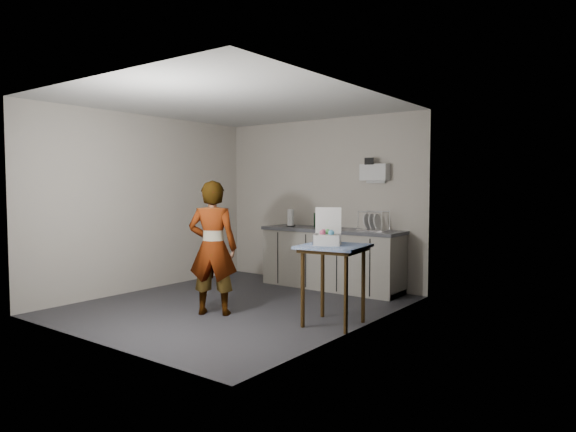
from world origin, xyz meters
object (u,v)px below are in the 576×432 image
Objects in this scene: soap_bottle at (319,219)px; dish_rack at (373,226)px; side_table at (334,255)px; paper_towel at (291,218)px; soda_can at (329,224)px; dark_bottle at (316,220)px; standing_man at (213,248)px; bakery_box at (327,237)px; kitchen_counter at (331,260)px.

dish_rack is (0.88, 0.08, -0.07)m from soap_bottle.
paper_towel reaches higher than side_table.
soda_can is (0.16, 0.05, -0.07)m from soap_bottle.
dark_bottle is 0.55× the size of dish_rack.
dark_bottle is (-1.40, 1.76, 0.24)m from side_table.
soap_bottle is (0.12, 2.14, 0.24)m from standing_man.
standing_man is at bearing -78.97° from paper_towel.
standing_man is at bearing 170.70° from bakery_box.
kitchen_counter is at bearing -4.49° from soda_can.
dish_rack is (0.72, 0.03, 0.00)m from soda_can.
side_table is at bearing -13.20° from bakery_box.
dish_rack reaches higher than soap_bottle.
side_table is 2.14m from soap_bottle.
dark_bottle is 0.84× the size of paper_towel.
soda_can is 0.55× the size of dark_bottle.
soap_bottle is 0.66× the size of bakery_box.
side_table is at bearing -51.35° from dark_bottle.
soap_bottle is at bearing 120.08° from side_table.
bakery_box reaches higher than paper_towel.
kitchen_counter reaches higher than side_table.
paper_towel is 2.45m from bakery_box.
soap_bottle is 0.13m from dark_bottle.
dish_rack reaches higher than dark_bottle.
bakery_box is at bearing -43.99° from paper_towel.
paper_towel is at bearing 129.82° from side_table.
side_table is 2.08m from soda_can.
paper_towel is at bearing -176.82° from kitchen_counter.
standing_man is (-1.42, -0.46, 0.03)m from side_table.
paper_towel is at bearing 108.52° from bakery_box.
kitchen_counter is 0.67m from dark_bottle.
dish_rack reaches higher than kitchen_counter.
side_table is 7.22× the size of soda_can.
soap_bottle is 0.54m from paper_towel.
bakery_box is (1.07, -1.75, 0.02)m from soda_can.
bakery_box reaches higher than soda_can.
kitchen_counter is 2.08m from side_table.
standing_man is 2.23m from dark_bottle.
standing_man reaches higher than dark_bottle.
dish_rack is at bearing 95.77° from side_table.
standing_man reaches higher than kitchen_counter.
side_table is at bearing -56.56° from soda_can.
bakery_box reaches higher than side_table.
dish_rack reaches higher than side_table.
dark_bottle is at bearing 173.98° from kitchen_counter.
soap_bottle is at bearing -0.77° from paper_towel.
side_table is 2.50m from paper_towel.
kitchen_counter is at bearing -128.59° from standing_man.
kitchen_counter is 0.55m from soda_can.
paper_towel is at bearing -170.42° from dark_bottle.
soap_bottle is 1.20× the size of dark_bottle.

